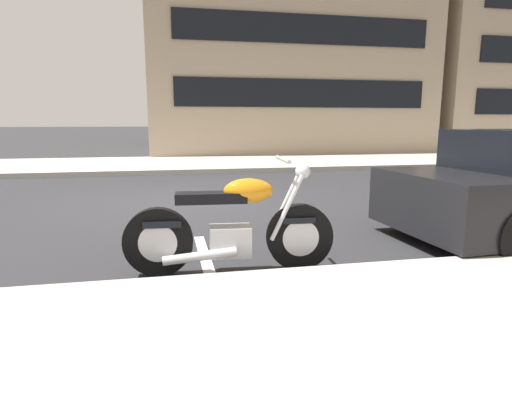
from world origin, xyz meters
name	(u,v)px	position (x,y,z in m)	size (l,w,h in m)	color
ground_plane	(188,202)	(0.00, 0.00, 0.00)	(260.00, 260.00, 0.00)	#28282B
sidewalk_far_curb	(489,158)	(12.00, 6.80, 0.07)	(120.00, 5.00, 0.14)	#ADA89E
parking_stall_stripe	(207,263)	(0.00, -3.70, 0.00)	(0.12, 2.20, 0.01)	silver
parked_motorcycle	(232,229)	(0.23, -4.01, 0.44)	(2.06, 0.62, 1.13)	black
townhouse_mid_block	(279,28)	(5.14, 13.25, 5.87)	(12.26, 8.39, 11.73)	tan
townhouse_behind_pole	(497,53)	(18.24, 14.56, 5.30)	(12.60, 11.00, 10.61)	tan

